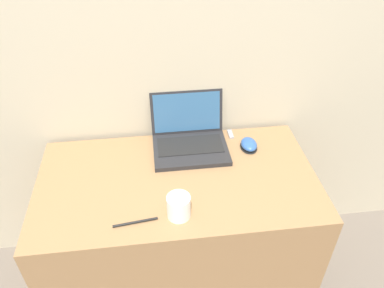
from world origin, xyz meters
name	(u,v)px	position (x,y,z in m)	size (l,w,h in m)	color
wall_back	(165,7)	(0.00, 0.63, 1.25)	(7.00, 0.04, 2.50)	#BCB299
desk	(179,236)	(0.00, 0.29, 0.35)	(1.09, 0.59, 0.70)	#936D47
laptop	(189,137)	(0.07, 0.50, 0.74)	(0.31, 0.28, 0.21)	#232326
drink_cup	(179,206)	(-0.01, 0.11, 0.75)	(0.08, 0.08, 0.09)	white
computer_mouse	(249,145)	(0.32, 0.45, 0.72)	(0.07, 0.10, 0.04)	black
usb_stick	(230,134)	(0.26, 0.55, 0.70)	(0.02, 0.06, 0.01)	#99999E
pen	(135,222)	(-0.16, 0.09, 0.70)	(0.15, 0.03, 0.01)	black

